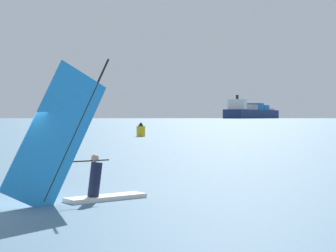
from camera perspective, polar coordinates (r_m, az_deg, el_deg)
name	(u,v)px	position (r m, az deg, el deg)	size (l,w,h in m)	color
ground_plane	(6,203)	(16.37, -15.98, -7.45)	(4000.00, 4000.00, 0.00)	#476B84
windsurfer	(79,163)	(15.92, -8.90, -3.74)	(3.79, 2.74, 4.28)	white
cargo_ship	(252,112)	(879.82, 8.48, 1.38)	(110.13, 151.76, 34.05)	navy
distant_headland	(293,109)	(1273.59, 12.50, 1.64)	(970.93, 322.64, 37.67)	#60665B
channel_buoy	(141,130)	(68.22, -2.75, -0.42)	(1.04, 1.04, 1.76)	yellow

